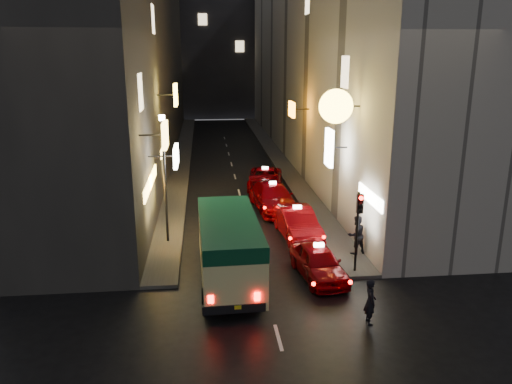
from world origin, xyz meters
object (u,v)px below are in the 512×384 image
object	(u,v)px
pedestrian_crossing	(370,299)
traffic_light	(359,215)
minibus	(229,243)
lamp_post	(164,171)
taxi_near	(318,260)

from	to	relation	value
pedestrian_crossing	traffic_light	distance (m)	4.31
pedestrian_crossing	minibus	bearing A→B (deg)	52.52
pedestrian_crossing	traffic_light	bearing A→B (deg)	-9.57
minibus	traffic_light	world-z (taller)	traffic_light
pedestrian_crossing	lamp_post	size ratio (longest dim) A/B	0.30
minibus	pedestrian_crossing	size ratio (longest dim) A/B	3.47
lamp_post	taxi_near	bearing A→B (deg)	-34.90
minibus	taxi_near	size ratio (longest dim) A/B	1.25
minibus	taxi_near	xyz separation A→B (m)	(3.75, 0.15, -0.97)
pedestrian_crossing	lamp_post	xyz separation A→B (m)	(-7.50, 8.41, 2.78)
taxi_near	traffic_light	distance (m)	2.51
taxi_near	pedestrian_crossing	xyz separation A→B (m)	(0.95, -3.84, 0.15)
minibus	lamp_post	size ratio (longest dim) A/B	1.05
pedestrian_crossing	lamp_post	world-z (taller)	lamp_post
minibus	taxi_near	bearing A→B (deg)	2.36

